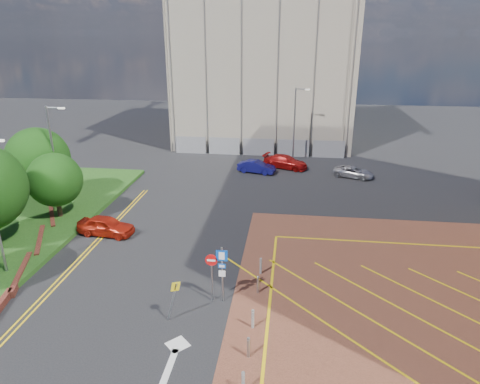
% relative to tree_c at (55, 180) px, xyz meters
% --- Properties ---
extents(ground, '(140.00, 140.00, 0.00)m').
position_rel_tree_c_xyz_m(ground, '(13.50, -10.00, -3.19)').
color(ground, black).
rests_on(ground, ground).
extents(retaining_wall, '(6.06, 20.33, 0.40)m').
position_rel_tree_c_xyz_m(retaining_wall, '(1.70, -8.00, -2.99)').
color(retaining_wall, brown).
rests_on(retaining_wall, ground).
extents(tree_c, '(4.00, 4.00, 4.90)m').
position_rel_tree_c_xyz_m(tree_c, '(0.00, 0.00, 0.00)').
color(tree_c, '#3D2B1C').
rests_on(tree_c, grass_bed).
extents(tree_d, '(5.00, 5.00, 6.08)m').
position_rel_tree_c_xyz_m(tree_d, '(-3.00, 3.00, 0.68)').
color(tree_d, '#3D2B1C').
rests_on(tree_d, grass_bed).
extents(lamp_left_far, '(1.53, 0.16, 8.00)m').
position_rel_tree_c_xyz_m(lamp_left_far, '(-0.92, 2.00, 1.47)').
color(lamp_left_far, '#9EA0A8').
rests_on(lamp_left_far, grass_bed).
extents(lamp_back, '(1.53, 0.16, 8.00)m').
position_rel_tree_c_xyz_m(lamp_back, '(17.58, 18.00, 1.17)').
color(lamp_back, '#9EA0A8').
rests_on(lamp_back, ground).
extents(sign_cluster, '(1.17, 0.12, 3.20)m').
position_rel_tree_c_xyz_m(sign_cluster, '(13.80, -9.02, -1.24)').
color(sign_cluster, '#9EA0A8').
rests_on(sign_cluster, ground).
extents(warning_sign, '(0.74, 0.42, 2.25)m').
position_rel_tree_c_xyz_m(warning_sign, '(11.92, -10.94, -1.76)').
color(warning_sign, '#9EA0A8').
rests_on(warning_sign, ground).
extents(bollard_row, '(0.14, 11.14, 0.90)m').
position_rel_tree_c_xyz_m(bollard_row, '(15.80, -11.67, -2.72)').
color(bollard_row, '#9EA0A8').
rests_on(bollard_row, forecourt).
extents(construction_building, '(21.20, 19.20, 22.00)m').
position_rel_tree_c_xyz_m(construction_building, '(13.50, 30.00, 7.81)').
color(construction_building, '#A69988').
rests_on(construction_building, ground).
extents(construction_fence, '(21.60, 0.06, 2.00)m').
position_rel_tree_c_xyz_m(construction_fence, '(14.50, 20.00, -2.19)').
color(construction_fence, gray).
rests_on(construction_fence, ground).
extents(car_red_left, '(4.13, 2.02, 1.36)m').
position_rel_tree_c_xyz_m(car_red_left, '(4.58, -2.08, -2.51)').
color(car_red_left, '#AD1E0E').
rests_on(car_red_left, ground).
extents(car_blue_back, '(4.02, 2.20, 1.26)m').
position_rel_tree_c_xyz_m(car_blue_back, '(13.86, 13.45, -2.56)').
color(car_blue_back, '#11115C').
rests_on(car_blue_back, ground).
extents(car_red_back, '(5.06, 3.37, 1.36)m').
position_rel_tree_c_xyz_m(car_red_back, '(16.74, 15.43, -2.51)').
color(car_red_back, '#A10F0D').
rests_on(car_red_back, ground).
extents(car_silver_back, '(4.24, 2.99, 1.07)m').
position_rel_tree_c_xyz_m(car_silver_back, '(23.49, 13.16, -2.66)').
color(car_silver_back, '#ACAAB2').
rests_on(car_silver_back, ground).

